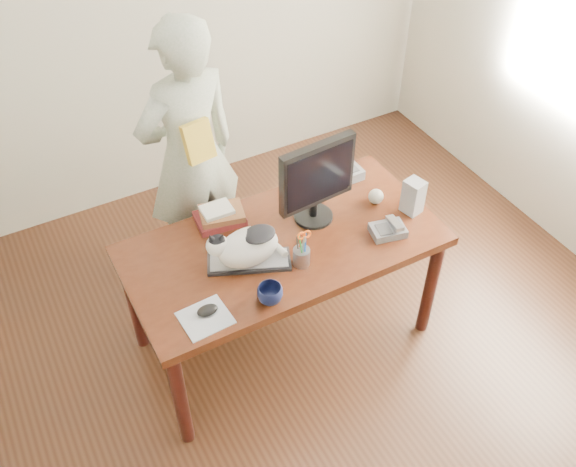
# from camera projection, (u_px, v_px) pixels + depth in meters

# --- Properties ---
(room) EXTENTS (4.50, 4.50, 4.50)m
(room) POSITION_uv_depth(u_px,v_px,m) (357.00, 225.00, 2.44)
(room) COLOR black
(room) RESTS_ON ground
(desk) EXTENTS (1.60, 0.80, 0.75)m
(desk) POSITION_uv_depth(u_px,v_px,m) (276.00, 253.00, 3.38)
(desk) COLOR black
(desk) RESTS_ON ground
(keyboard) EXTENTS (0.43, 0.30, 0.02)m
(keyboard) POSITION_uv_depth(u_px,v_px,m) (249.00, 261.00, 3.12)
(keyboard) COLOR black
(keyboard) RESTS_ON desk
(cat) EXTENTS (0.39, 0.29, 0.22)m
(cat) POSITION_uv_depth(u_px,v_px,m) (246.00, 246.00, 3.04)
(cat) COLOR silver
(cat) RESTS_ON keyboard
(monitor) EXTENTS (0.42, 0.22, 0.47)m
(monitor) POSITION_uv_depth(u_px,v_px,m) (317.00, 179.00, 3.17)
(monitor) COLOR black
(monitor) RESTS_ON desk
(pen_cup) EXTENTS (0.09, 0.09, 0.21)m
(pen_cup) POSITION_uv_depth(u_px,v_px,m) (302.00, 255.00, 3.08)
(pen_cup) COLOR #97979D
(pen_cup) RESTS_ON desk
(mousepad) EXTENTS (0.23, 0.21, 0.00)m
(mousepad) POSITION_uv_depth(u_px,v_px,m) (205.00, 318.00, 2.87)
(mousepad) COLOR silver
(mousepad) RESTS_ON desk
(mouse) EXTENTS (0.10, 0.07, 0.04)m
(mouse) POSITION_uv_depth(u_px,v_px,m) (207.00, 310.00, 2.88)
(mouse) COLOR black
(mouse) RESTS_ON mousepad
(coffee_mug) EXTENTS (0.16, 0.16, 0.09)m
(coffee_mug) POSITION_uv_depth(u_px,v_px,m) (270.00, 294.00, 2.92)
(coffee_mug) COLOR black
(coffee_mug) RESTS_ON desk
(phone) EXTENTS (0.19, 0.16, 0.08)m
(phone) POSITION_uv_depth(u_px,v_px,m) (389.00, 230.00, 3.26)
(phone) COLOR slate
(phone) RESTS_ON desk
(speaker) EXTENTS (0.11, 0.11, 0.19)m
(speaker) POSITION_uv_depth(u_px,v_px,m) (413.00, 196.00, 3.34)
(speaker) COLOR #959597
(speaker) RESTS_ON desk
(baseball) EXTENTS (0.08, 0.08, 0.08)m
(baseball) POSITION_uv_depth(u_px,v_px,m) (376.00, 196.00, 3.43)
(baseball) COLOR beige
(baseball) RESTS_ON desk
(book_stack) EXTENTS (0.27, 0.21, 0.09)m
(book_stack) POSITION_uv_depth(u_px,v_px,m) (220.00, 216.00, 3.32)
(book_stack) COLOR #4E1517
(book_stack) RESTS_ON desk
(calculator) EXTENTS (0.16, 0.21, 0.06)m
(calculator) POSITION_uv_depth(u_px,v_px,m) (343.00, 170.00, 3.62)
(calculator) COLOR slate
(calculator) RESTS_ON desk
(person) EXTENTS (0.67, 0.50, 1.68)m
(person) POSITION_uv_depth(u_px,v_px,m) (190.00, 157.00, 3.60)
(person) COLOR silver
(person) RESTS_ON ground
(held_book) EXTENTS (0.17, 0.12, 0.22)m
(held_book) POSITION_uv_depth(u_px,v_px,m) (198.00, 142.00, 3.35)
(held_book) COLOR gold
(held_book) RESTS_ON person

